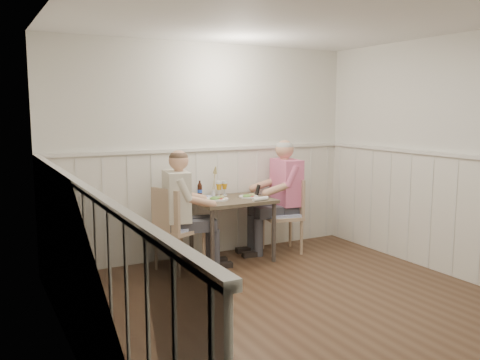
{
  "coord_description": "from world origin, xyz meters",
  "views": [
    {
      "loc": [
        -2.6,
        -3.45,
        1.81
      ],
      "look_at": [
        0.14,
        1.64,
        1.0
      ],
      "focal_mm": 38.0,
      "sensor_mm": 36.0,
      "label": 1
    }
  ],
  "objects_px": {
    "man_in_pink": "(283,204)",
    "diner_cream": "(181,219)",
    "dining_table": "(232,207)",
    "chair_right": "(286,212)",
    "grass_vase": "(213,182)",
    "chair_left": "(176,226)",
    "beer_bottle": "(200,190)"
  },
  "relations": [
    {
      "from": "diner_cream",
      "to": "grass_vase",
      "type": "height_order",
      "value": "diner_cream"
    },
    {
      "from": "beer_bottle",
      "to": "grass_vase",
      "type": "bearing_deg",
      "value": -0.6
    },
    {
      "from": "chair_left",
      "to": "grass_vase",
      "type": "bearing_deg",
      "value": 26.57
    },
    {
      "from": "chair_right",
      "to": "grass_vase",
      "type": "bearing_deg",
      "value": 164.9
    },
    {
      "from": "grass_vase",
      "to": "man_in_pink",
      "type": "bearing_deg",
      "value": -12.45
    },
    {
      "from": "chair_right",
      "to": "chair_left",
      "type": "distance_m",
      "value": 1.52
    },
    {
      "from": "dining_table",
      "to": "chair_left",
      "type": "relative_size",
      "value": 0.96
    },
    {
      "from": "dining_table",
      "to": "diner_cream",
      "type": "distance_m",
      "value": 0.69
    },
    {
      "from": "dining_table",
      "to": "grass_vase",
      "type": "distance_m",
      "value": 0.39
    },
    {
      "from": "dining_table",
      "to": "beer_bottle",
      "type": "distance_m",
      "value": 0.44
    },
    {
      "from": "beer_bottle",
      "to": "man_in_pink",
      "type": "bearing_deg",
      "value": -10.49
    },
    {
      "from": "diner_cream",
      "to": "chair_left",
      "type": "bearing_deg",
      "value": -179.68
    },
    {
      "from": "man_in_pink",
      "to": "grass_vase",
      "type": "relative_size",
      "value": 3.73
    },
    {
      "from": "chair_left",
      "to": "man_in_pink",
      "type": "xyz_separation_m",
      "value": [
        1.5,
        0.11,
        0.09
      ]
    },
    {
      "from": "man_in_pink",
      "to": "diner_cream",
      "type": "relative_size",
      "value": 1.05
    },
    {
      "from": "dining_table",
      "to": "beer_bottle",
      "type": "xyz_separation_m",
      "value": [
        -0.31,
        0.25,
        0.19
      ]
    },
    {
      "from": "chair_left",
      "to": "beer_bottle",
      "type": "xyz_separation_m",
      "value": [
        0.43,
        0.31,
        0.33
      ]
    },
    {
      "from": "chair_right",
      "to": "diner_cream",
      "type": "relative_size",
      "value": 0.68
    },
    {
      "from": "man_in_pink",
      "to": "chair_right",
      "type": "bearing_deg",
      "value": -66.86
    },
    {
      "from": "beer_bottle",
      "to": "grass_vase",
      "type": "relative_size",
      "value": 0.53
    },
    {
      "from": "grass_vase",
      "to": "chair_right",
      "type": "bearing_deg",
      "value": -15.1
    },
    {
      "from": "man_in_pink",
      "to": "beer_bottle",
      "type": "distance_m",
      "value": 1.11
    },
    {
      "from": "dining_table",
      "to": "chair_right",
      "type": "relative_size",
      "value": 0.97
    },
    {
      "from": "chair_right",
      "to": "beer_bottle",
      "type": "relative_size",
      "value": 4.52
    },
    {
      "from": "beer_bottle",
      "to": "dining_table",
      "type": "bearing_deg",
      "value": -38.68
    },
    {
      "from": "chair_right",
      "to": "chair_left",
      "type": "height_order",
      "value": "chair_left"
    },
    {
      "from": "dining_table",
      "to": "beer_bottle",
      "type": "bearing_deg",
      "value": 141.32
    },
    {
      "from": "man_in_pink",
      "to": "diner_cream",
      "type": "bearing_deg",
      "value": -175.58
    },
    {
      "from": "man_in_pink",
      "to": "grass_vase",
      "type": "xyz_separation_m",
      "value": [
        -0.89,
        0.2,
        0.32
      ]
    },
    {
      "from": "grass_vase",
      "to": "beer_bottle",
      "type": "bearing_deg",
      "value": 179.4
    },
    {
      "from": "man_in_pink",
      "to": "diner_cream",
      "type": "height_order",
      "value": "man_in_pink"
    },
    {
      "from": "man_in_pink",
      "to": "diner_cream",
      "type": "distance_m",
      "value": 1.44
    }
  ]
}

